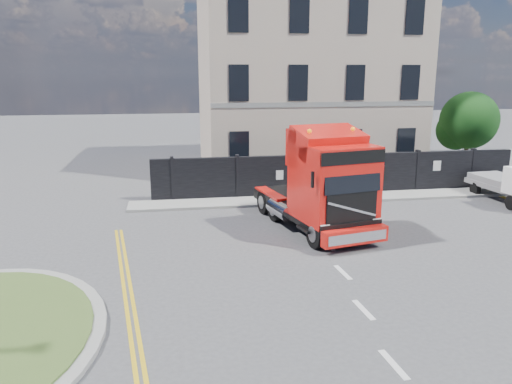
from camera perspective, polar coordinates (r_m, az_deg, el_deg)
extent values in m
plane|color=#424244|center=(15.02, -1.46, -9.31)|extent=(120.00, 120.00, 0.00)
cube|color=black|center=(24.53, 9.52, 1.99)|extent=(18.00, 0.25, 2.00)
cube|color=silver|center=(28.43, 25.97, 2.38)|extent=(2.60, 0.12, 2.00)
cube|color=#C0AD99|center=(31.23, 5.31, 12.88)|extent=(12.00, 10.00, 11.00)
cylinder|color=#382619|center=(30.85, 22.83, 3.85)|extent=(0.24, 0.24, 2.40)
sphere|color=#103613|center=(30.61, 23.18, 7.53)|extent=(3.20, 3.20, 3.20)
sphere|color=#103613|center=(30.75, 21.88, 6.54)|extent=(2.20, 2.20, 2.20)
cube|color=gray|center=(23.91, 10.13, -0.64)|extent=(20.00, 1.60, 0.12)
cube|color=black|center=(19.54, 6.20, -1.70)|extent=(3.57, 6.42, 0.43)
cube|color=red|center=(17.80, 8.82, 1.17)|extent=(2.87, 2.95, 2.69)
cube|color=red|center=(18.46, 7.36, 5.15)|extent=(2.53, 1.35, 1.35)
cube|color=black|center=(16.69, 10.98, 1.61)|extent=(2.08, 0.50, 1.01)
cube|color=red|center=(16.94, 11.25, -4.98)|extent=(2.42, 0.83, 0.53)
cylinder|color=black|center=(17.06, 6.90, -4.77)|extent=(0.51, 1.04, 1.00)
cylinder|color=gray|center=(17.06, 6.90, -4.77)|extent=(0.45, 0.61, 0.55)
cylinder|color=black|center=(18.11, 12.71, -3.93)|extent=(0.51, 1.04, 1.00)
cylinder|color=gray|center=(18.11, 12.71, -3.93)|extent=(0.45, 0.61, 0.55)
cylinder|color=black|center=(20.00, 2.26, -1.93)|extent=(0.51, 1.04, 1.00)
cylinder|color=gray|center=(20.00, 2.26, -1.93)|extent=(0.45, 0.61, 0.55)
cylinder|color=black|center=(20.90, 7.49, -1.36)|extent=(0.51, 1.04, 1.00)
cylinder|color=gray|center=(20.90, 7.49, -1.36)|extent=(0.45, 0.61, 0.55)
cylinder|color=black|center=(21.02, 1.00, -1.15)|extent=(0.51, 1.04, 1.00)
cylinder|color=gray|center=(21.02, 1.00, -1.15)|extent=(0.45, 0.61, 0.55)
cylinder|color=black|center=(21.88, 6.03, -0.64)|extent=(0.51, 1.04, 1.00)
cylinder|color=gray|center=(21.88, 6.03, -0.64)|extent=(0.45, 0.61, 0.55)
cube|color=slate|center=(25.79, 27.04, 0.40)|extent=(2.03, 4.43, 0.22)
cylinder|color=black|center=(24.31, 27.19, -1.10)|extent=(0.22, 0.63, 0.63)
cylinder|color=black|center=(26.45, 23.77, 0.34)|extent=(0.22, 0.63, 0.63)
cylinder|color=black|center=(27.41, 26.76, 0.46)|extent=(0.22, 0.63, 0.63)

